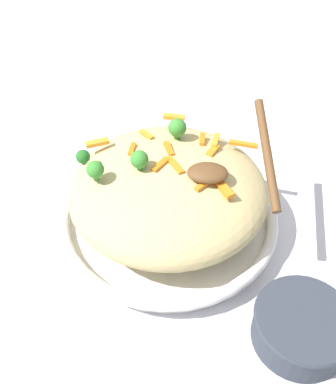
# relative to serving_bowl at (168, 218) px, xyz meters

# --- Properties ---
(ground_plane) EXTENTS (2.40, 2.40, 0.00)m
(ground_plane) POSITION_rel_serving_bowl_xyz_m (0.00, 0.00, -0.02)
(ground_plane) COLOR silver
(serving_bowl) EXTENTS (0.34, 0.34, 0.04)m
(serving_bowl) POSITION_rel_serving_bowl_xyz_m (0.00, 0.00, 0.00)
(serving_bowl) COLOR white
(serving_bowl) RESTS_ON ground_plane
(pasta_mound) EXTENTS (0.29, 0.28, 0.10)m
(pasta_mound) POSITION_rel_serving_bowl_xyz_m (0.00, 0.00, 0.06)
(pasta_mound) COLOR #D1BA7A
(pasta_mound) RESTS_ON serving_bowl
(carrot_piece_0) EXTENTS (0.01, 0.03, 0.01)m
(carrot_piece_0) POSITION_rel_serving_bowl_xyz_m (-0.05, 0.04, 0.11)
(carrot_piece_0) COLOR orange
(carrot_piece_0) RESTS_ON pasta_mound
(carrot_piece_1) EXTENTS (0.03, 0.04, 0.01)m
(carrot_piece_1) POSITION_rel_serving_bowl_xyz_m (0.01, -0.00, 0.11)
(carrot_piece_1) COLOR orange
(carrot_piece_1) RESTS_ON pasta_mound
(carrot_piece_2) EXTENTS (0.01, 0.03, 0.01)m
(carrot_piece_2) POSITION_rel_serving_bowl_xyz_m (0.07, 0.06, 0.11)
(carrot_piece_2) COLOR orange
(carrot_piece_2) RESTS_ON pasta_mound
(carrot_piece_3) EXTENTS (0.01, 0.03, 0.01)m
(carrot_piece_3) POSITION_rel_serving_bowl_xyz_m (0.05, 0.07, 0.11)
(carrot_piece_3) COLOR orange
(carrot_piece_3) RESTS_ON pasta_mound
(carrot_piece_4) EXTENTS (0.02, 0.03, 0.01)m
(carrot_piece_4) POSITION_rel_serving_bowl_xyz_m (-0.00, 0.04, 0.11)
(carrot_piece_4) COLOR orange
(carrot_piece_4) RESTS_ON pasta_mound
(carrot_piece_5) EXTENTS (0.02, 0.03, 0.01)m
(carrot_piece_5) POSITION_rel_serving_bowl_xyz_m (0.05, -0.03, 0.11)
(carrot_piece_5) COLOR orange
(carrot_piece_5) RESTS_ON pasta_mound
(carrot_piece_6) EXTENTS (0.04, 0.02, 0.01)m
(carrot_piece_6) POSITION_rel_serving_bowl_xyz_m (-0.11, 0.05, 0.11)
(carrot_piece_6) COLOR orange
(carrot_piece_6) RESTS_ON pasta_mound
(carrot_piece_7) EXTENTS (0.03, 0.03, 0.01)m
(carrot_piece_7) POSITION_rel_serving_bowl_xyz_m (-0.01, 0.00, 0.11)
(carrot_piece_7) COLOR orange
(carrot_piece_7) RESTS_ON pasta_mound
(carrot_piece_8) EXTENTS (0.03, 0.04, 0.01)m
(carrot_piece_8) POSITION_rel_serving_bowl_xyz_m (0.08, -0.04, 0.11)
(carrot_piece_8) COLOR orange
(carrot_piece_8) RESTS_ON pasta_mound
(carrot_piece_9) EXTENTS (0.02, 0.02, 0.01)m
(carrot_piece_9) POSITION_rel_serving_bowl_xyz_m (-0.03, 0.07, 0.11)
(carrot_piece_9) COLOR orange
(carrot_piece_9) RESTS_ON pasta_mound
(carrot_piece_10) EXTENTS (0.04, 0.02, 0.01)m
(carrot_piece_10) POSITION_rel_serving_bowl_xyz_m (0.11, 0.06, 0.10)
(carrot_piece_10) COLOR orange
(carrot_piece_10) RESTS_ON pasta_mound
(carrot_piece_11) EXTENTS (0.02, 0.03, 0.01)m
(carrot_piece_11) POSITION_rel_serving_bowl_xyz_m (0.06, 0.04, 0.10)
(carrot_piece_11) COLOR orange
(carrot_piece_11) RESTS_ON pasta_mound
(carrot_piece_12) EXTENTS (0.04, 0.02, 0.01)m
(carrot_piece_12) POSITION_rel_serving_bowl_xyz_m (0.01, 0.12, 0.11)
(carrot_piece_12) COLOR orange
(carrot_piece_12) RESTS_ON pasta_mound
(broccoli_floret_0) EXTENTS (0.02, 0.02, 0.03)m
(broccoli_floret_0) POSITION_rel_serving_bowl_xyz_m (-0.10, -0.02, 0.12)
(broccoli_floret_0) COLOR #377928
(broccoli_floret_0) RESTS_ON pasta_mound
(broccoli_floret_1) EXTENTS (0.03, 0.03, 0.03)m
(broccoli_floret_1) POSITION_rel_serving_bowl_xyz_m (-0.04, -0.01, 0.12)
(broccoli_floret_1) COLOR #377928
(broccoli_floret_1) RESTS_ON pasta_mound
(broccoli_floret_2) EXTENTS (0.02, 0.02, 0.02)m
(broccoli_floret_2) POSITION_rel_serving_bowl_xyz_m (-0.12, 0.01, 0.11)
(broccoli_floret_2) COLOR #205B1C
(broccoli_floret_2) RESTS_ON pasta_mound
(broccoli_floret_3) EXTENTS (0.03, 0.03, 0.04)m
(broccoli_floret_3) POSITION_rel_serving_bowl_xyz_m (0.01, 0.07, 0.12)
(broccoli_floret_3) COLOR #377928
(broccoli_floret_3) RESTS_ON pasta_mound
(serving_spoon) EXTENTS (0.12, 0.16, 0.07)m
(serving_spoon) POSITION_rel_serving_bowl_xyz_m (0.08, -0.02, 0.13)
(serving_spoon) COLOR brown
(serving_spoon) RESTS_ON pasta_mound
(companion_bowl) EXTENTS (0.13, 0.13, 0.05)m
(companion_bowl) POSITION_rel_serving_bowl_xyz_m (0.18, -0.18, 0.01)
(companion_bowl) COLOR #333842
(companion_bowl) RESTS_ON ground_plane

